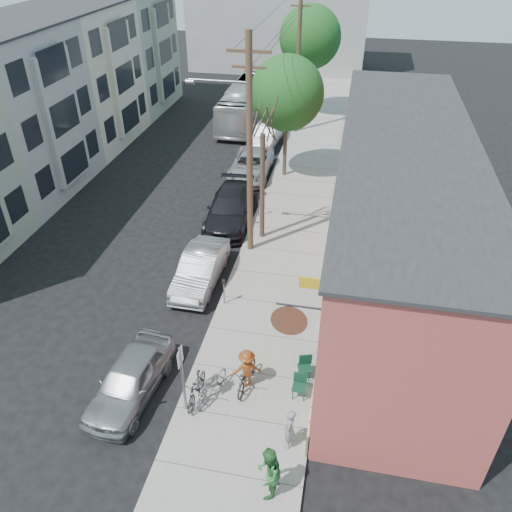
% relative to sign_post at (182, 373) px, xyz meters
% --- Properties ---
extents(ground, '(120.00, 120.00, 0.00)m').
position_rel_sign_post_xyz_m(ground, '(-2.35, 3.99, -1.83)').
color(ground, black).
extents(sidewalk, '(4.50, 58.00, 0.15)m').
position_rel_sign_post_xyz_m(sidewalk, '(1.90, 14.99, -1.76)').
color(sidewalk, gray).
rests_on(sidewalk, ground).
extents(cafe_building, '(6.60, 20.20, 6.61)m').
position_rel_sign_post_xyz_m(cafe_building, '(6.64, 8.98, 1.47)').
color(cafe_building, '#AF4840').
rests_on(cafe_building, ground).
extents(apartment_row, '(6.30, 32.00, 9.00)m').
position_rel_sign_post_xyz_m(apartment_row, '(-14.20, 17.99, 2.67)').
color(apartment_row, '#95A58C').
rests_on(apartment_row, ground).
extents(end_cap_building, '(18.00, 8.00, 12.00)m').
position_rel_sign_post_xyz_m(end_cap_building, '(-4.35, 45.99, 4.17)').
color(end_cap_building, '#A0A09B').
rests_on(end_cap_building, ground).
extents(sign_post, '(0.07, 0.45, 2.80)m').
position_rel_sign_post_xyz_m(sign_post, '(0.00, 0.00, 0.00)').
color(sign_post, slate).
rests_on(sign_post, sidewalk).
extents(parking_meter_near, '(0.14, 0.14, 1.24)m').
position_rel_sign_post_xyz_m(parking_meter_near, '(-0.10, 5.54, -0.85)').
color(parking_meter_near, slate).
rests_on(parking_meter_near, sidewalk).
extents(parking_meter_far, '(0.14, 0.14, 1.24)m').
position_rel_sign_post_xyz_m(parking_meter_far, '(-0.10, 13.11, -0.85)').
color(parking_meter_far, slate).
rests_on(parking_meter_far, sidewalk).
extents(utility_pole_near, '(3.57, 0.28, 10.00)m').
position_rel_sign_post_xyz_m(utility_pole_near, '(0.04, 9.92, 3.58)').
color(utility_pole_near, '#503A28').
rests_on(utility_pole_near, sidewalk).
extents(utility_pole_far, '(1.80, 0.28, 10.00)m').
position_rel_sign_post_xyz_m(utility_pole_far, '(0.10, 26.47, 3.51)').
color(utility_pole_far, '#503A28').
rests_on(utility_pole_far, sidewalk).
extents(tree_bare, '(0.24, 0.24, 5.44)m').
position_rel_sign_post_xyz_m(tree_bare, '(0.45, 11.13, 1.04)').
color(tree_bare, '#44392C').
rests_on(tree_bare, sidewalk).
extents(tree_leafy_mid, '(4.31, 4.31, 7.25)m').
position_rel_sign_post_xyz_m(tree_leafy_mid, '(0.45, 18.65, 3.40)').
color(tree_leafy_mid, '#44392C').
rests_on(tree_leafy_mid, sidewalk).
extents(tree_leafy_far, '(4.71, 4.71, 8.27)m').
position_rel_sign_post_xyz_m(tree_leafy_far, '(0.45, 30.56, 4.22)').
color(tree_leafy_far, '#44392C').
rests_on(tree_leafy_far, sidewalk).
extents(patio_chair_a, '(0.52, 0.52, 0.88)m').
position_rel_sign_post_xyz_m(patio_chair_a, '(3.60, 1.27, -1.24)').
color(patio_chair_a, '#103924').
rests_on(patio_chair_a, sidewalk).
extents(patio_chair_b, '(0.63, 0.63, 0.88)m').
position_rel_sign_post_xyz_m(patio_chair_b, '(3.68, 2.15, -1.24)').
color(patio_chair_b, '#103924').
rests_on(patio_chair_b, sidewalk).
extents(patron_grey, '(0.38, 0.57, 1.53)m').
position_rel_sign_post_xyz_m(patron_grey, '(3.54, -0.69, -0.92)').
color(patron_grey, gray).
rests_on(patron_grey, sidewalk).
extents(patron_green, '(0.81, 0.98, 1.85)m').
position_rel_sign_post_xyz_m(patron_green, '(3.19, -2.35, -0.76)').
color(patron_green, '#2B6D2E').
rests_on(patron_green, sidewalk).
extents(cyclist, '(1.15, 0.89, 1.57)m').
position_rel_sign_post_xyz_m(cyclist, '(1.77, 1.40, -0.90)').
color(cyclist, brown).
rests_on(cyclist, sidewalk).
extents(cyclist_bike, '(0.84, 1.86, 0.95)m').
position_rel_sign_post_xyz_m(cyclist_bike, '(1.77, 1.40, -1.21)').
color(cyclist_bike, black).
rests_on(cyclist_bike, sidewalk).
extents(parked_bike_a, '(0.57, 1.74, 1.03)m').
position_rel_sign_post_xyz_m(parked_bike_a, '(0.24, 0.47, -1.17)').
color(parked_bike_a, black).
rests_on(parked_bike_a, sidewalk).
extents(parked_bike_b, '(1.18, 1.97, 0.98)m').
position_rel_sign_post_xyz_m(parked_bike_b, '(0.69, 0.70, -1.19)').
color(parked_bike_b, slate).
rests_on(parked_bike_b, sidewalk).
extents(car_0, '(2.12, 4.46, 1.47)m').
position_rel_sign_post_xyz_m(car_0, '(-2.06, 0.37, -1.10)').
color(car_0, gray).
rests_on(car_0, ground).
extents(car_1, '(1.64, 4.56, 1.50)m').
position_rel_sign_post_xyz_m(car_1, '(-1.55, 6.97, -1.08)').
color(car_1, '#A7A8AF').
rests_on(car_1, ground).
extents(car_2, '(2.60, 5.66, 1.60)m').
position_rel_sign_post_xyz_m(car_2, '(-1.55, 12.50, -1.03)').
color(car_2, black).
rests_on(car_2, ground).
extents(car_3, '(2.53, 5.24, 1.44)m').
position_rel_sign_post_xyz_m(car_3, '(-1.64, 18.35, -1.11)').
color(car_3, '#B5B9BD').
rests_on(car_3, ground).
extents(car_4, '(1.90, 4.58, 1.47)m').
position_rel_sign_post_xyz_m(car_4, '(-1.55, 23.68, -1.09)').
color(car_4, '#95959B').
rests_on(car_4, ground).
extents(bus, '(2.48, 10.39, 2.89)m').
position_rel_sign_post_xyz_m(bus, '(-4.17, 28.26, -0.39)').
color(bus, white).
rests_on(bus, ground).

